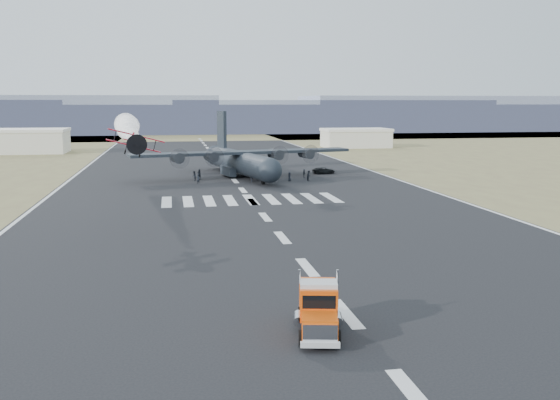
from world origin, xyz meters
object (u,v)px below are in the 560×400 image
object	(u,v)px
hangar_left	(22,141)
crew_e	(290,177)
aerobatic_biplane	(134,142)
crew_b	(194,176)
hangar_right	(356,138)
crew_f	(265,175)
support_vehicle	(324,170)
semi_truck	(318,307)
crew_c	(251,177)
crew_h	(309,176)
crew_d	(304,173)
crew_g	(199,174)
crew_a	(198,179)
transport_aircraft	(240,160)

from	to	relation	value
hangar_left	crew_e	size ratio (longest dim) A/B	15.30
aerobatic_biplane	crew_b	distance (m)	43.61
hangar_left	hangar_right	distance (m)	98.13
hangar_left	crew_f	bearing A→B (deg)	-51.66
support_vehicle	crew_e	size ratio (longest dim) A/B	2.79
hangar_right	semi_truck	xyz separation A→B (m)	(-48.63, -153.01, -1.43)
hangar_right	crew_c	bearing A→B (deg)	-118.42
crew_b	crew_f	bearing A→B (deg)	88.60
aerobatic_biplane	crew_h	bearing A→B (deg)	49.12
semi_truck	crew_h	world-z (taller)	semi_truck
hangar_left	crew_h	world-z (taller)	hangar_left
aerobatic_biplane	crew_d	size ratio (longest dim) A/B	3.77
hangar_right	crew_d	bearing A→B (deg)	-113.56
crew_f	hangar_right	bearing A→B (deg)	0.53
support_vehicle	crew_e	distance (m)	13.97
crew_g	crew_a	bearing A→B (deg)	55.70
hangar_left	support_vehicle	distance (m)	95.31
support_vehicle	crew_c	distance (m)	19.40
hangar_left	crew_b	xyz separation A→B (m)	(44.79, -71.51, -2.53)
semi_truck	crew_d	distance (m)	79.54
hangar_left	crew_g	xyz separation A→B (m)	(45.81, -69.11, -2.48)
transport_aircraft	crew_h	size ratio (longest dim) A/B	22.70
crew_e	crew_f	xyz separation A→B (m)	(-4.12, 1.97, 0.06)
crew_a	support_vehicle	bearing A→B (deg)	-120.14
semi_truck	crew_c	world-z (taller)	semi_truck
aerobatic_biplane	crew_f	size ratio (longest dim) A/B	3.51
transport_aircraft	crew_e	distance (m)	11.93
semi_truck	aerobatic_biplane	xyz separation A→B (m)	(-12.54, 34.53, 8.07)
crew_c	crew_e	bearing A→B (deg)	116.80
crew_a	crew_h	xyz separation A→B (m)	(19.76, 0.41, 0.12)
crew_g	crew_h	world-z (taller)	same
crew_f	crew_g	xyz separation A→B (m)	(-11.70, 3.58, 0.07)
crew_h	crew_f	bearing A→B (deg)	106.18
crew_b	crew_c	distance (m)	10.51
aerobatic_biplane	semi_truck	bearing A→B (deg)	-74.66
semi_truck	crew_e	size ratio (longest dim) A/B	4.59
hangar_left	support_vehicle	xyz separation A→B (m)	(70.60, -63.96, -2.79)
crew_h	crew_b	bearing A→B (deg)	112.96
crew_d	crew_f	world-z (taller)	crew_f
crew_g	transport_aircraft	bearing A→B (deg)	170.96
transport_aircraft	crew_a	bearing A→B (deg)	-144.04
hangar_left	semi_truck	distance (m)	156.04
hangar_left	crew_a	size ratio (longest dim) A/B	15.07
crew_a	crew_h	distance (m)	19.77
semi_truck	crew_b	xyz separation A→B (m)	(-4.59, 76.50, -0.70)
crew_h	crew_e	bearing A→B (deg)	118.30
hangar_right	aerobatic_biplane	size ratio (longest dim) A/B	3.40
crew_d	crew_h	bearing A→B (deg)	-158.44
crew_a	crew_c	distance (m)	9.34
crew_b	crew_g	xyz separation A→B (m)	(1.02, 2.40, 0.05)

